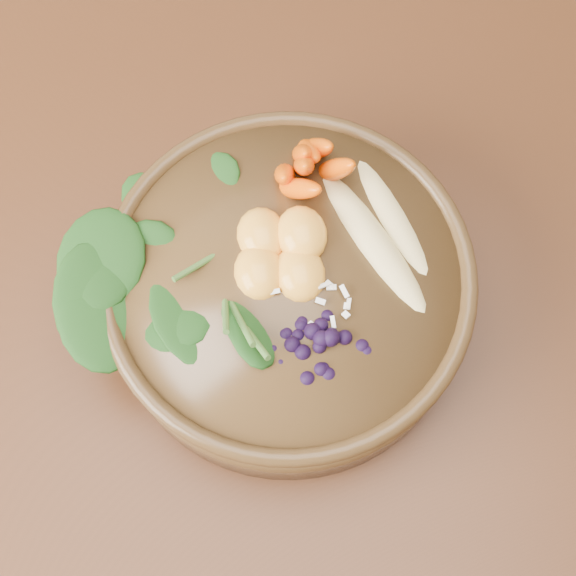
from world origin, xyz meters
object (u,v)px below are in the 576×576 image
object	(u,v)px
stoneware_bowl	(288,292)
banana_halves	(384,221)
blueberry_pile	(327,333)
kale_heap	(201,220)
mandarin_cluster	(280,246)
carrot_cluster	(307,142)
dining_table	(267,378)

from	to	relation	value
stoneware_bowl	banana_halves	world-z (taller)	banana_halves
banana_halves	blueberry_pile	world-z (taller)	blueberry_pile
stoneware_bowl	kale_heap	xyz separation A→B (m)	(-0.06, 0.05, 0.06)
banana_halves	mandarin_cluster	world-z (taller)	mandarin_cluster
carrot_cluster	blueberry_pile	world-z (taller)	carrot_cluster
banana_halves	blueberry_pile	size ratio (longest dim) A/B	1.26
dining_table	mandarin_cluster	bearing A→B (deg)	66.05
carrot_cluster	banana_halves	world-z (taller)	carrot_cluster
dining_table	kale_heap	size ratio (longest dim) A/B	8.16
stoneware_bowl	kale_heap	size ratio (longest dim) A/B	1.53
dining_table	stoneware_bowl	size ratio (longest dim) A/B	5.35
dining_table	carrot_cluster	distance (m)	0.26
banana_halves	blueberry_pile	xyz separation A→B (m)	(-0.06, -0.09, 0.01)
mandarin_cluster	blueberry_pile	size ratio (longest dim) A/B	0.69
kale_heap	mandarin_cluster	world-z (taller)	kale_heap
stoneware_bowl	banana_halves	bearing A→B (deg)	18.01
stoneware_bowl	blueberry_pile	size ratio (longest dim) A/B	2.16
carrot_cluster	banana_halves	bearing A→B (deg)	-66.94
banana_halves	mandarin_cluster	bearing A→B (deg)	170.25
stoneware_bowl	kale_heap	world-z (taller)	kale_heap
banana_halves	mandarin_cluster	xyz separation A→B (m)	(-0.08, -0.01, 0.00)
dining_table	carrot_cluster	bearing A→B (deg)	65.71
dining_table	blueberry_pile	world-z (taller)	blueberry_pile
stoneware_bowl	mandarin_cluster	bearing A→B (deg)	98.92
banana_halves	mandarin_cluster	distance (m)	0.09
dining_table	mandarin_cluster	xyz separation A→B (m)	(0.02, 0.05, 0.19)
mandarin_cluster	kale_heap	bearing A→B (deg)	153.48
dining_table	banana_halves	distance (m)	0.23
carrot_cluster	banana_halves	size ratio (longest dim) A/B	0.48
stoneware_bowl	banana_halves	distance (m)	0.10
kale_heap	mandarin_cluster	bearing A→B (deg)	-26.52
stoneware_bowl	carrot_cluster	xyz separation A→B (m)	(0.03, 0.09, 0.08)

